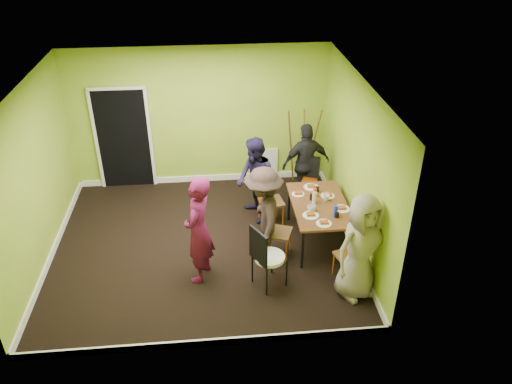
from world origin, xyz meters
TOP-DOWN VIEW (x-y plane):
  - ground at (0.00, 0.00)m, footprint 5.00×5.00m
  - room_walls at (-0.02, 0.04)m, footprint 5.04×4.54m
  - dining_table at (1.94, -0.07)m, footprint 0.90×1.50m
  - chair_left_far at (1.14, 0.54)m, footprint 0.47×0.46m
  - chair_left_near at (1.15, -0.34)m, footprint 0.50×0.50m
  - chair_back_end at (1.98, 1.17)m, footprint 0.53×0.57m
  - chair_front_end at (2.22, -1.14)m, footprint 0.46×0.46m
  - chair_bentwood at (0.92, -1.12)m, footprint 0.56×0.56m
  - easel at (1.99, 1.85)m, footprint 0.67×0.63m
  - plate_near_left at (1.64, 0.27)m, footprint 0.21×0.21m
  - plate_near_right at (1.72, -0.41)m, footprint 0.26×0.26m
  - plate_far_back at (1.90, 0.47)m, footprint 0.27×0.27m
  - plate_far_front at (1.88, -0.65)m, footprint 0.24×0.24m
  - plate_wall_back at (2.12, 0.16)m, footprint 0.23×0.23m
  - plate_wall_front at (2.26, -0.27)m, footprint 0.26×0.26m
  - thermos at (1.85, -0.04)m, footprint 0.07×0.07m
  - blue_bottle at (2.10, -0.46)m, footprint 0.07×0.07m
  - orange_bottle at (1.93, 0.16)m, footprint 0.04×0.04m
  - glass_mid at (1.82, 0.07)m, footprint 0.06×0.06m
  - glass_back at (1.97, 0.30)m, footprint 0.06×0.06m
  - glass_front at (2.12, -0.49)m, footprint 0.07×0.07m
  - cup_a at (1.76, -0.27)m, footprint 0.13×0.13m
  - cup_b at (2.06, 0.02)m, footprint 0.11×0.11m
  - person_standing at (-0.04, -0.80)m, footprint 0.60×0.73m
  - person_left_far at (0.95, 0.75)m, footprint 0.80×0.91m
  - person_left_near at (0.97, -0.43)m, footprint 0.66×1.09m
  - person_back_end at (1.96, 1.29)m, footprint 0.99×0.56m
  - person_front_end at (2.24, -1.40)m, footprint 0.96×0.81m

SIDE VIEW (x-z plane):
  - ground at x=0.00m, z-range 0.00..0.00m
  - chair_front_end at x=2.22m, z-range 0.06..0.95m
  - chair_left_near at x=1.15m, z-range 0.06..0.99m
  - chair_left_far at x=1.14m, z-range 0.06..1.03m
  - chair_bentwood at x=0.92m, z-range 0.06..1.11m
  - chair_back_end at x=1.98m, z-range 0.20..1.16m
  - dining_table at x=1.94m, z-range 0.32..1.07m
  - plate_near_left at x=1.64m, z-range 0.75..0.76m
  - plate_near_right at x=1.72m, z-range 0.75..0.76m
  - plate_far_back at x=1.90m, z-range 0.75..0.76m
  - plate_far_front at x=1.88m, z-range 0.75..0.76m
  - plate_wall_back at x=2.12m, z-range 0.75..0.76m
  - plate_wall_front at x=2.26m, z-range 0.75..0.76m
  - person_left_far at x=0.95m, z-range 0.00..1.57m
  - orange_bottle at x=1.93m, z-range 0.75..0.83m
  - person_back_end at x=1.96m, z-range 0.00..1.59m
  - glass_front at x=2.12m, z-range 0.75..0.84m
  - glass_mid at x=1.82m, z-range 0.75..0.85m
  - cup_b at x=2.06m, z-range 0.75..0.85m
  - glass_back at x=1.97m, z-range 0.75..0.85m
  - cup_a at x=1.76m, z-range 0.75..0.85m
  - person_left_near at x=0.97m, z-range 0.00..1.64m
  - easel at x=1.99m, z-range -0.01..1.67m
  - person_front_end at x=2.24m, z-range 0.00..1.67m
  - blue_bottle at x=2.10m, z-range 0.75..0.94m
  - person_standing at x=-0.04m, z-range 0.00..1.74m
  - thermos at x=1.85m, z-range 0.75..1.00m
  - room_walls at x=-0.02m, z-range -0.42..2.40m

